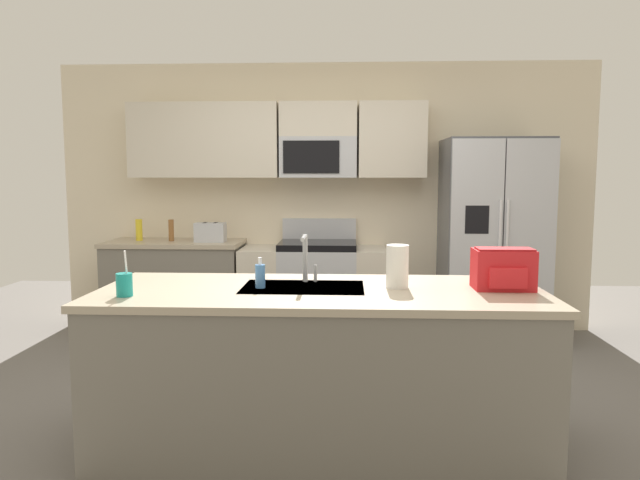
{
  "coord_description": "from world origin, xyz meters",
  "views": [
    {
      "loc": [
        0.23,
        -3.69,
        1.53
      ],
      "look_at": [
        0.02,
        0.6,
        1.05
      ],
      "focal_mm": 33.08,
      "sensor_mm": 36.0,
      "label": 1
    }
  ],
  "objects_px": {
    "pepper_mill": "(171,230)",
    "soap_dispenser": "(260,276)",
    "refrigerator": "(492,241)",
    "bottle_yellow": "(139,230)",
    "toaster": "(210,232)",
    "sink_faucet": "(306,254)",
    "drink_cup_teal": "(124,284)",
    "paper_towel_roll": "(397,266)",
    "range_oven": "(314,289)",
    "backpack": "(503,268)"
  },
  "relations": [
    {
      "from": "refrigerator",
      "to": "drink_cup_teal",
      "type": "height_order",
      "value": "refrigerator"
    },
    {
      "from": "toaster",
      "to": "paper_towel_roll",
      "type": "relative_size",
      "value": 1.17
    },
    {
      "from": "range_oven",
      "to": "backpack",
      "type": "relative_size",
      "value": 4.25
    },
    {
      "from": "drink_cup_teal",
      "to": "paper_towel_roll",
      "type": "relative_size",
      "value": 1.0
    },
    {
      "from": "range_oven",
      "to": "pepper_mill",
      "type": "height_order",
      "value": "pepper_mill"
    },
    {
      "from": "range_oven",
      "to": "bottle_yellow",
      "type": "xyz_separation_m",
      "value": [
        -1.68,
        0.02,
        0.56
      ]
    },
    {
      "from": "refrigerator",
      "to": "sink_faucet",
      "type": "relative_size",
      "value": 6.56
    },
    {
      "from": "refrigerator",
      "to": "sink_faucet",
      "type": "height_order",
      "value": "refrigerator"
    },
    {
      "from": "sink_faucet",
      "to": "drink_cup_teal",
      "type": "distance_m",
      "value": 1.02
    },
    {
      "from": "backpack",
      "to": "refrigerator",
      "type": "bearing_deg",
      "value": 77.97
    },
    {
      "from": "range_oven",
      "to": "drink_cup_teal",
      "type": "bearing_deg",
      "value": -108.08
    },
    {
      "from": "refrigerator",
      "to": "drink_cup_teal",
      "type": "bearing_deg",
      "value": -134.99
    },
    {
      "from": "bottle_yellow",
      "to": "toaster",
      "type": "bearing_deg",
      "value": -6.22
    },
    {
      "from": "sink_faucet",
      "to": "drink_cup_teal",
      "type": "bearing_deg",
      "value": -154.18
    },
    {
      "from": "soap_dispenser",
      "to": "backpack",
      "type": "relative_size",
      "value": 0.53
    },
    {
      "from": "range_oven",
      "to": "paper_towel_roll",
      "type": "height_order",
      "value": "paper_towel_roll"
    },
    {
      "from": "paper_towel_roll",
      "to": "pepper_mill",
      "type": "bearing_deg",
      "value": 131.14
    },
    {
      "from": "pepper_mill",
      "to": "backpack",
      "type": "height_order",
      "value": "backpack"
    },
    {
      "from": "pepper_mill",
      "to": "range_oven",
      "type": "bearing_deg",
      "value": 0.11
    },
    {
      "from": "drink_cup_teal",
      "to": "pepper_mill",
      "type": "bearing_deg",
      "value": 101.71
    },
    {
      "from": "drink_cup_teal",
      "to": "bottle_yellow",
      "type": "bearing_deg",
      "value": 108.25
    },
    {
      "from": "refrigerator",
      "to": "bottle_yellow",
      "type": "xyz_separation_m",
      "value": [
        -3.32,
        0.1,
        0.08
      ]
    },
    {
      "from": "toaster",
      "to": "drink_cup_teal",
      "type": "xyz_separation_m",
      "value": [
        0.14,
        -2.49,
        -0.03
      ]
    },
    {
      "from": "pepper_mill",
      "to": "soap_dispenser",
      "type": "xyz_separation_m",
      "value": [
        1.2,
        -2.28,
        -0.03
      ]
    },
    {
      "from": "pepper_mill",
      "to": "drink_cup_teal",
      "type": "height_order",
      "value": "drink_cup_teal"
    },
    {
      "from": "bottle_yellow",
      "to": "drink_cup_teal",
      "type": "bearing_deg",
      "value": -71.75
    },
    {
      "from": "drink_cup_teal",
      "to": "backpack",
      "type": "relative_size",
      "value": 0.75
    },
    {
      "from": "range_oven",
      "to": "bottle_yellow",
      "type": "height_order",
      "value": "bottle_yellow"
    },
    {
      "from": "toaster",
      "to": "bottle_yellow",
      "type": "bearing_deg",
      "value": 173.78
    },
    {
      "from": "soap_dispenser",
      "to": "range_oven",
      "type": "bearing_deg",
      "value": 85.91
    },
    {
      "from": "drink_cup_teal",
      "to": "range_oven",
      "type": "bearing_deg",
      "value": 71.92
    },
    {
      "from": "pepper_mill",
      "to": "paper_towel_roll",
      "type": "bearing_deg",
      "value": -48.86
    },
    {
      "from": "toaster",
      "to": "bottle_yellow",
      "type": "height_order",
      "value": "bottle_yellow"
    },
    {
      "from": "toaster",
      "to": "backpack",
      "type": "distance_m",
      "value": 3.08
    },
    {
      "from": "bottle_yellow",
      "to": "backpack",
      "type": "xyz_separation_m",
      "value": [
        2.86,
        -2.28,
        0.01
      ]
    },
    {
      "from": "bottle_yellow",
      "to": "drink_cup_teal",
      "type": "relative_size",
      "value": 0.85
    },
    {
      "from": "toaster",
      "to": "soap_dispenser",
      "type": "xyz_separation_m",
      "value": [
        0.81,
        -2.23,
        -0.02
      ]
    },
    {
      "from": "sink_faucet",
      "to": "soap_dispenser",
      "type": "height_order",
      "value": "sink_faucet"
    },
    {
      "from": "soap_dispenser",
      "to": "bottle_yellow",
      "type": "bearing_deg",
      "value": 123.3
    },
    {
      "from": "soap_dispenser",
      "to": "paper_towel_roll",
      "type": "distance_m",
      "value": 0.76
    },
    {
      "from": "sink_faucet",
      "to": "drink_cup_teal",
      "type": "relative_size",
      "value": 1.17
    },
    {
      "from": "range_oven",
      "to": "pepper_mill",
      "type": "xyz_separation_m",
      "value": [
        -1.36,
        -0.0,
        0.56
      ]
    },
    {
      "from": "toaster",
      "to": "sink_faucet",
      "type": "height_order",
      "value": "sink_faucet"
    },
    {
      "from": "toaster",
      "to": "sink_faucet",
      "type": "xyz_separation_m",
      "value": [
        1.05,
        -2.05,
        0.08
      ]
    },
    {
      "from": "paper_towel_roll",
      "to": "toaster",
      "type": "bearing_deg",
      "value": 125.61
    },
    {
      "from": "sink_faucet",
      "to": "refrigerator",
      "type": "bearing_deg",
      "value": 52.45
    },
    {
      "from": "range_oven",
      "to": "refrigerator",
      "type": "relative_size",
      "value": 0.74
    },
    {
      "from": "range_oven",
      "to": "refrigerator",
      "type": "xyz_separation_m",
      "value": [
        1.64,
        -0.07,
        0.48
      ]
    },
    {
      "from": "pepper_mill",
      "to": "bottle_yellow",
      "type": "xyz_separation_m",
      "value": [
        -0.32,
        0.03,
        0.0
      ]
    },
    {
      "from": "toaster",
      "to": "paper_towel_roll",
      "type": "xyz_separation_m",
      "value": [
        1.57,
        -2.19,
        0.03
      ]
    }
  ]
}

